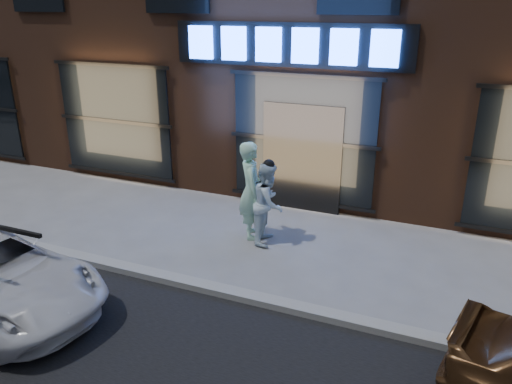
% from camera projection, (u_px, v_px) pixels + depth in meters
% --- Properties ---
extents(ground, '(90.00, 90.00, 0.00)m').
position_uv_depth(ground, '(225.00, 295.00, 8.07)').
color(ground, slate).
rests_on(ground, ground).
extents(curb, '(60.00, 0.25, 0.12)m').
position_uv_depth(curb, '(225.00, 292.00, 8.05)').
color(curb, gray).
rests_on(curb, ground).
extents(man_bowtie, '(0.76, 0.85, 1.96)m').
position_uv_depth(man_bowtie, '(251.00, 190.00, 9.78)').
color(man_bowtie, '#AFE7C0').
rests_on(man_bowtie, ground).
extents(man_cap, '(0.71, 0.86, 1.62)m').
position_uv_depth(man_cap, '(268.00, 203.00, 9.61)').
color(man_cap, white).
rests_on(man_cap, ground).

